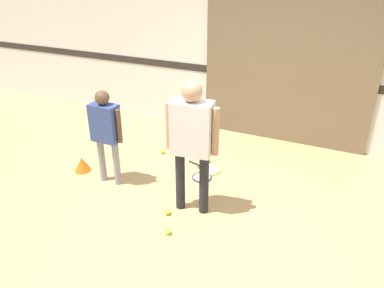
% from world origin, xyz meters
% --- Properties ---
extents(ground_plane, '(16.00, 16.00, 0.00)m').
position_xyz_m(ground_plane, '(0.00, 0.00, 0.00)').
color(ground_plane, tan).
extents(wall_back, '(16.00, 0.07, 3.20)m').
position_xyz_m(wall_back, '(0.00, 2.46, 1.60)').
color(wall_back, silver).
rests_on(wall_back, ground_plane).
extents(wall_panel, '(2.60, 0.05, 2.26)m').
position_xyz_m(wall_panel, '(0.29, 2.40, 1.13)').
color(wall_panel, '#756047').
rests_on(wall_panel, ground_plane).
extents(person_instructor, '(0.59, 0.30, 1.57)m').
position_xyz_m(person_instructor, '(-0.19, 0.05, 0.97)').
color(person_instructor, '#232328').
rests_on(person_instructor, ground_plane).
extents(person_student_left, '(0.48, 0.20, 1.27)m').
position_xyz_m(person_student_left, '(-1.43, 0.16, 0.78)').
color(person_student_left, gray).
rests_on(person_student_left, ground_plane).
extents(racket_spare_on_floor, '(0.57, 0.39, 0.03)m').
position_xyz_m(racket_spare_on_floor, '(-0.37, 0.98, 0.01)').
color(racket_spare_on_floor, '#C6D838').
rests_on(racket_spare_on_floor, ground_plane).
extents(racket_second_spare, '(0.37, 0.47, 0.03)m').
position_xyz_m(racket_second_spare, '(-0.38, 0.76, 0.01)').
color(racket_second_spare, '#28282D').
rests_on(racket_second_spare, ground_plane).
extents(tennis_ball_near_instructor, '(0.07, 0.07, 0.07)m').
position_xyz_m(tennis_ball_near_instructor, '(-0.23, -0.47, 0.03)').
color(tennis_ball_near_instructor, '#CCE038').
rests_on(tennis_ball_near_instructor, ground_plane).
extents(tennis_ball_by_spare_racket, '(0.07, 0.07, 0.07)m').
position_xyz_m(tennis_ball_by_spare_racket, '(-0.46, 1.19, 0.03)').
color(tennis_ball_by_spare_racket, '#CCE038').
rests_on(tennis_ball_by_spare_racket, ground_plane).
extents(tennis_ball_stray_left, '(0.07, 0.07, 0.07)m').
position_xyz_m(tennis_ball_stray_left, '(-0.40, -0.17, 0.03)').
color(tennis_ball_stray_left, '#CCE038').
rests_on(tennis_ball_stray_left, ground_plane).
extents(tennis_ball_stray_right, '(0.07, 0.07, 0.07)m').
position_xyz_m(tennis_ball_stray_right, '(-1.20, 1.15, 0.03)').
color(tennis_ball_stray_right, '#CCE038').
rests_on(tennis_ball_stray_right, ground_plane).
extents(training_cone, '(0.23, 0.23, 0.21)m').
position_xyz_m(training_cone, '(-1.96, 0.23, 0.10)').
color(training_cone, orange).
rests_on(training_cone, ground_plane).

